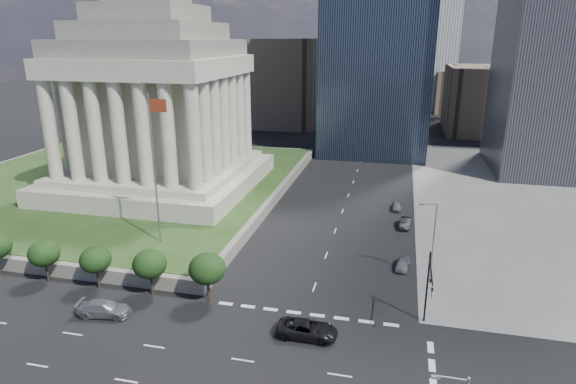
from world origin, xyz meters
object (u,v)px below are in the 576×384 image
(street_lamp_north, at_px, (432,237))
(parked_sedan_far, at_px, (397,206))
(pickup_truck, at_px, (307,329))
(suv_grey, at_px, (104,309))
(flagpole, at_px, (155,162))
(war_memorial, at_px, (154,79))
(parked_sedan_mid, at_px, (405,223))
(parked_sedan_near, at_px, (403,264))
(traffic_signal_ne, at_px, (429,285))

(street_lamp_north, bearing_deg, parked_sedan_far, 99.90)
(pickup_truck, bearing_deg, suv_grey, 92.51)
(flagpole, distance_m, parked_sedan_far, 42.09)
(parked_sedan_far, bearing_deg, war_memorial, -179.92)
(flagpole, distance_m, pickup_truck, 29.52)
(street_lamp_north, distance_m, pickup_truck, 19.96)
(parked_sedan_mid, bearing_deg, flagpole, -146.42)
(street_lamp_north, relative_size, suv_grey, 1.77)
(flagpole, height_order, street_lamp_north, flagpole)
(parked_sedan_near, bearing_deg, parked_sedan_mid, 95.42)
(pickup_truck, bearing_deg, parked_sedan_near, -28.44)
(flagpole, xyz_separation_m, suv_grey, (1.02, -15.22, -12.30))
(flagpole, xyz_separation_m, parked_sedan_near, (32.04, 3.34, -12.45))
(parked_sedan_near, distance_m, parked_sedan_far, 22.49)
(street_lamp_north, xyz_separation_m, parked_sedan_near, (-3.12, 2.34, -4.99))
(pickup_truck, relative_size, parked_sedan_far, 1.61)
(traffic_signal_ne, bearing_deg, parked_sedan_near, 99.54)
(parked_sedan_far, bearing_deg, flagpole, -142.39)
(traffic_signal_ne, xyz_separation_m, street_lamp_north, (0.83, 11.30, 0.41))
(flagpole, bearing_deg, suv_grey, -86.17)
(war_memorial, relative_size, parked_sedan_far, 10.32)
(street_lamp_north, distance_m, parked_sedan_far, 25.66)
(war_memorial, bearing_deg, parked_sedan_near, -25.05)
(traffic_signal_ne, height_order, parked_sedan_near, traffic_signal_ne)
(war_memorial, bearing_deg, suv_grey, -71.41)
(street_lamp_north, bearing_deg, traffic_signal_ne, -94.19)
(street_lamp_north, relative_size, parked_sedan_far, 2.65)
(suv_grey, height_order, parked_sedan_near, suv_grey)
(parked_sedan_near, xyz_separation_m, parked_sedan_far, (-1.21, 22.45, -0.02))
(war_memorial, distance_m, traffic_signal_ne, 60.00)
(street_lamp_north, bearing_deg, suv_grey, -154.59)
(war_memorial, bearing_deg, parked_sedan_far, 2.39)
(traffic_signal_ne, height_order, parked_sedan_far, traffic_signal_ne)
(flagpole, bearing_deg, war_memorial, 116.89)
(war_memorial, distance_m, street_lamp_north, 54.92)
(flagpole, bearing_deg, parked_sedan_mid, 28.99)
(flagpole, height_order, suv_grey, flagpole)
(suv_grey, bearing_deg, parked_sedan_mid, -52.08)
(parked_sedan_near, xyz_separation_m, parked_sedan_mid, (0.29, 14.57, 0.06))
(flagpole, height_order, pickup_truck, flagpole)
(war_memorial, height_order, parked_sedan_far, war_memorial)
(street_lamp_north, xyz_separation_m, parked_sedan_far, (-4.33, 24.79, -5.02))
(flagpole, relative_size, parked_sedan_near, 5.10)
(war_memorial, height_order, street_lamp_north, war_memorial)
(traffic_signal_ne, bearing_deg, parked_sedan_far, 95.54)
(war_memorial, relative_size, parked_sedan_near, 9.95)
(parked_sedan_near, relative_size, parked_sedan_mid, 0.89)
(parked_sedan_near, bearing_deg, traffic_signal_ne, -73.91)
(suv_grey, xyz_separation_m, parked_sedan_mid, (31.31, 33.13, -0.09))
(flagpole, distance_m, parked_sedan_mid, 38.97)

